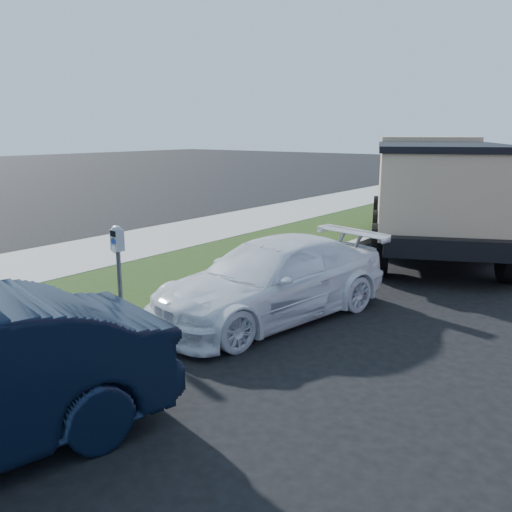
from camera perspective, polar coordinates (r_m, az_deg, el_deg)
The scene contains 5 objects.
ground at distance 7.60m, azimuth 3.87°, elevation -10.21°, with size 120.00×120.00×0.00m, color black.
streetside at distance 12.58m, azimuth -12.41°, elevation -0.70°, with size 6.12×50.00×0.15m.
parking_meter at distance 8.41m, azimuth -14.33°, elevation 0.38°, with size 0.22×0.16×1.48m.
white_wagon at distance 8.85m, azimuth 1.79°, elevation -2.44°, with size 1.78×4.37×1.27m, color white.
dump_truck at distance 14.47m, azimuth 18.15°, elevation 6.85°, with size 5.39×7.63×2.83m.
Camera 1 is at (3.83, -5.84, 3.00)m, focal length 38.00 mm.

